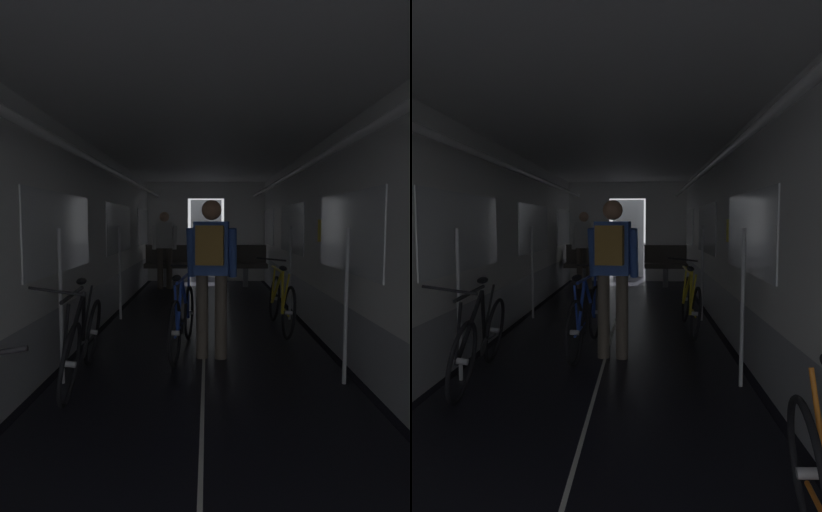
% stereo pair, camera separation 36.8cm
% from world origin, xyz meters
% --- Properties ---
extents(train_car_shell, '(3.14, 12.34, 2.57)m').
position_xyz_m(train_car_shell, '(-0.00, 3.60, 1.70)').
color(train_car_shell, black).
rests_on(train_car_shell, ground).
extents(bench_seat_far_left, '(0.98, 0.51, 0.95)m').
position_xyz_m(bench_seat_far_left, '(-0.90, 8.07, 0.57)').
color(bench_seat_far_left, gray).
rests_on(bench_seat_far_left, ground).
extents(bench_seat_far_right, '(0.98, 0.51, 0.95)m').
position_xyz_m(bench_seat_far_right, '(0.90, 8.07, 0.57)').
color(bench_seat_far_right, gray).
rests_on(bench_seat_far_right, ground).
extents(bicycle_yellow, '(0.44, 1.69, 0.95)m').
position_xyz_m(bicycle_yellow, '(1.03, 4.09, 0.38)').
color(bicycle_yellow, black).
rests_on(bicycle_yellow, ground).
extents(bicycle_black, '(0.44, 1.70, 0.96)m').
position_xyz_m(bicycle_black, '(-1.10, 2.15, 0.38)').
color(bicycle_black, black).
rests_on(bicycle_black, ground).
extents(person_cyclist_aisle, '(0.55, 0.41, 1.69)m').
position_xyz_m(person_cyclist_aisle, '(0.08, 2.82, 1.02)').
color(person_cyclist_aisle, brown).
rests_on(person_cyclist_aisle, ground).
extents(bicycle_blue_in_aisle, '(0.44, 1.69, 0.93)m').
position_xyz_m(bicycle_blue_in_aisle, '(-0.24, 3.08, 0.38)').
color(bicycle_blue_in_aisle, black).
rests_on(bicycle_blue_in_aisle, ground).
extents(person_standing_near_bench, '(0.53, 0.23, 1.69)m').
position_xyz_m(person_standing_near_bench, '(-0.90, 7.70, 0.98)').
color(person_standing_near_bench, brown).
rests_on(person_standing_near_bench, ground).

